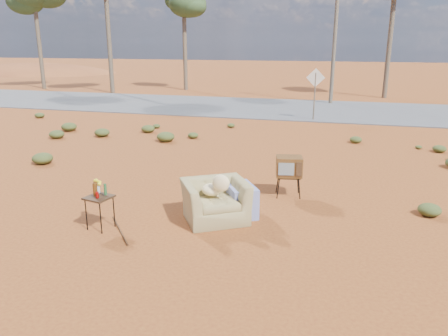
# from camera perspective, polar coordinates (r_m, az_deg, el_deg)

# --- Properties ---
(ground) EXTENTS (140.00, 140.00, 0.00)m
(ground) POSITION_cam_1_polar(r_m,az_deg,el_deg) (8.11, -5.82, -7.64)
(ground) COLOR brown
(ground) RESTS_ON ground
(highway) EXTENTS (140.00, 7.00, 0.04)m
(highway) POSITION_cam_1_polar(r_m,az_deg,el_deg) (22.30, 8.28, 7.70)
(highway) COLOR #565659
(highway) RESTS_ON ground
(dirt_mound) EXTENTS (26.00, 18.00, 2.00)m
(dirt_mound) POSITION_cam_1_polar(r_m,az_deg,el_deg) (52.49, -23.67, 11.35)
(dirt_mound) COLOR #9B5225
(dirt_mound) RESTS_ON ground
(armchair) EXTENTS (1.51, 1.46, 1.02)m
(armchair) POSITION_cam_1_polar(r_m,az_deg,el_deg) (8.24, -0.49, -3.57)
(armchair) COLOR #968552
(armchair) RESTS_ON ground
(tv_unit) EXTENTS (0.63, 0.54, 0.89)m
(tv_unit) POSITION_cam_1_polar(r_m,az_deg,el_deg) (9.52, 8.49, 0.13)
(tv_unit) COLOR black
(tv_unit) RESTS_ON ground
(side_table) EXTENTS (0.51, 0.51, 0.87)m
(side_table) POSITION_cam_1_polar(r_m,az_deg,el_deg) (8.12, -16.07, -3.36)
(side_table) COLOR #382514
(side_table) RESTS_ON ground
(rusty_bar) EXTENTS (0.86, 1.04, 0.04)m
(rusty_bar) POSITION_cam_1_polar(r_m,az_deg,el_deg) (8.10, -13.43, -7.92)
(rusty_bar) COLOR #4E2A14
(rusty_bar) RESTS_ON ground
(road_sign) EXTENTS (0.78, 0.06, 2.19)m
(road_sign) POSITION_cam_1_polar(r_m,az_deg,el_deg) (19.02, 11.82, 10.57)
(road_sign) COLOR brown
(road_sign) RESTS_ON ground
(eucalyptus_far_left) EXTENTS (3.20, 3.20, 7.10)m
(eucalyptus_far_left) POSITION_cam_1_polar(r_m,az_deg,el_deg) (34.07, -23.54, 19.48)
(eucalyptus_far_left) COLOR brown
(eucalyptus_far_left) RESTS_ON ground
(eucalyptus_near_left) EXTENTS (3.20, 3.20, 6.60)m
(eucalyptus_near_left) POSITION_cam_1_polar(r_m,az_deg,el_deg) (30.90, -5.26, 20.23)
(eucalyptus_near_left) COLOR brown
(eucalyptus_near_left) RESTS_ON ground
(utility_pole_center) EXTENTS (1.40, 0.20, 8.00)m
(utility_pole_center) POSITION_cam_1_polar(r_m,az_deg,el_deg) (24.42, 14.39, 17.82)
(utility_pole_center) COLOR brown
(utility_pole_center) RESTS_ON ground
(scrub_patch) EXTENTS (17.49, 8.07, 0.33)m
(scrub_patch) POSITION_cam_1_polar(r_m,az_deg,el_deg) (12.26, -2.03, 1.43)
(scrub_patch) COLOR #414A20
(scrub_patch) RESTS_ON ground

